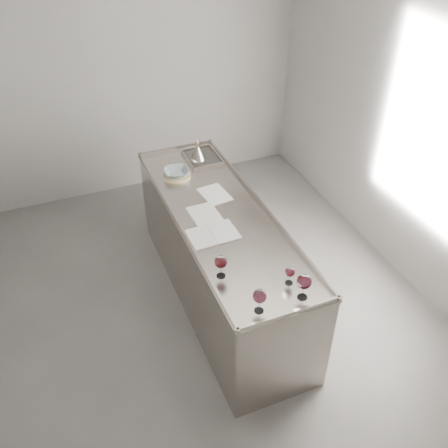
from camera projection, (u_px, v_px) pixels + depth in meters
name	position (u px, v px, depth m)	size (l,w,h in m)	color
room_shell	(169.00, 200.00, 3.42)	(4.54, 5.04, 2.84)	#595653
counter	(221.00, 257.00, 4.35)	(0.77, 2.42, 0.97)	#9C938C
wine_glass_left	(221.00, 262.00, 3.41)	(0.09, 0.09, 0.18)	white
wine_glass_middle	(260.00, 297.00, 3.15)	(0.09, 0.09, 0.18)	white
wine_glass_right	(304.00, 282.00, 3.24)	(0.10, 0.10, 0.20)	white
wine_glass_small	(290.00, 272.00, 3.37)	(0.07, 0.07, 0.14)	white
notebook	(213.00, 234.00, 3.85)	(0.39, 0.28, 0.02)	white
loose_paper_top	(205.00, 215.00, 4.06)	(0.23, 0.32, 0.00)	silver
loose_paper_under	(215.00, 194.00, 4.30)	(0.21, 0.30, 0.00)	white
trivet	(177.00, 176.00, 4.53)	(0.25, 0.25, 0.02)	tan
ceramic_bowl	(176.00, 172.00, 4.51)	(0.22, 0.22, 0.05)	gray
wine_funnel	(198.00, 153.00, 4.75)	(0.15, 0.15, 0.22)	#A59C93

